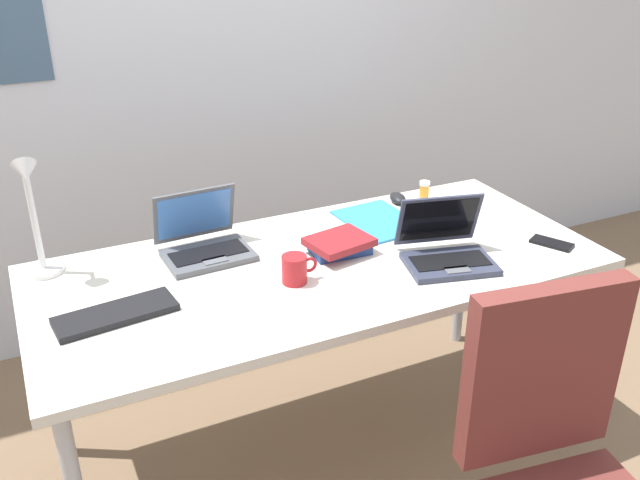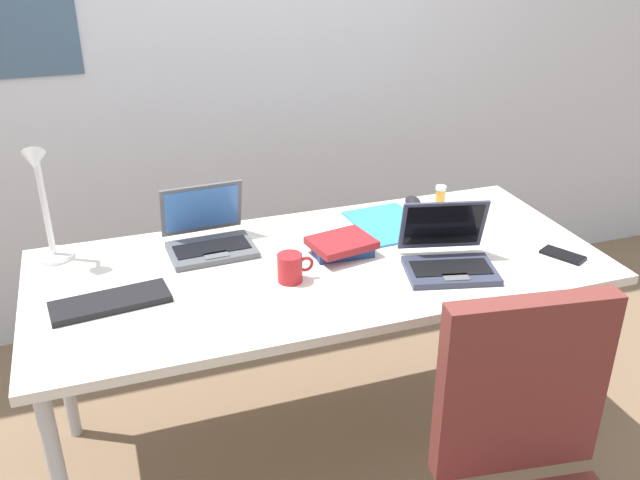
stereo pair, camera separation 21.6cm
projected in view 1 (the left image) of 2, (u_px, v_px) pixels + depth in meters
The scene contains 13 objects.
ground_plane at pixel (320, 442), 2.52m from camera, with size 12.00×12.00×0.00m, color #7A6047.
wall_back at pixel (205, 30), 2.85m from camera, with size 6.00×0.13×2.60m.
desk at pixel (320, 278), 2.23m from camera, with size 1.80×0.80×0.74m.
desk_lamp at pixel (34, 218), 2.03m from camera, with size 0.12×0.18×0.40m.
laptop_center at pixel (446, 250), 2.19m from camera, with size 0.32×0.31×0.20m.
laptop_by_keyboard at pixel (204, 242), 2.24m from camera, with size 0.29×0.25×0.20m.
external_keyboard at pixel (116, 314), 1.91m from camera, with size 0.33×0.12×0.02m, color black.
computer_mouse at pixel (398, 198), 2.64m from camera, with size 0.06×0.10×0.03m, color black.
cell_phone at pixel (552, 243), 2.32m from camera, with size 0.06×0.14×0.01m, color black.
pill_bottle at pixel (424, 191), 2.64m from camera, with size 0.04×0.04×0.08m.
book_stack at pixel (340, 245), 2.25m from camera, with size 0.22×0.19×0.06m.
paper_folder_center at pixel (379, 221), 2.48m from camera, with size 0.23×0.31×0.01m, color #338CC6.
coffee_mug at pixel (295, 269), 2.07m from camera, with size 0.11×0.08×0.09m.
Camera 1 is at (-0.84, -1.76, 1.77)m, focal length 38.86 mm.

